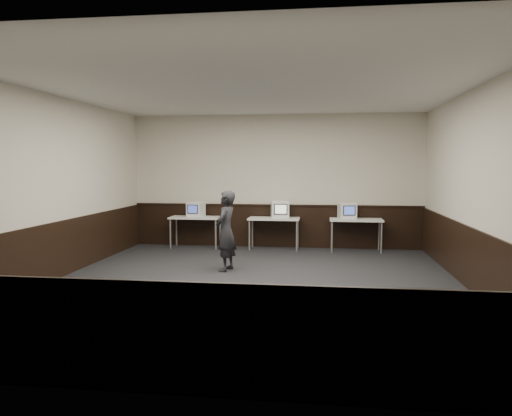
{
  "coord_description": "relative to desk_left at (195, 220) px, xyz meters",
  "views": [
    {
      "loc": [
        1.13,
        -8.01,
        1.98
      ],
      "look_at": [
        -0.16,
        1.6,
        1.15
      ],
      "focal_mm": 35.0,
      "sensor_mm": 36.0,
      "label": 1
    }
  ],
  "objects": [
    {
      "name": "emac_left",
      "position": [
        0.01,
        0.0,
        0.25
      ],
      "size": [
        0.41,
        0.43,
        0.36
      ],
      "rotation": [
        0.0,
        0.0,
        -0.17
      ],
      "color": "white",
      "rests_on": "desk_left"
    },
    {
      "name": "front_wall",
      "position": [
        1.9,
        -7.6,
        0.92
      ],
      "size": [
        7.0,
        0.0,
        7.0
      ],
      "primitive_type": "plane",
      "rotation": [
        -1.57,
        0.0,
        0.0
      ],
      "color": "beige",
      "rests_on": "ground"
    },
    {
      "name": "desk_left",
      "position": [
        0.0,
        0.0,
        0.0
      ],
      "size": [
        1.2,
        0.6,
        0.75
      ],
      "color": "silver",
      "rests_on": "ground"
    },
    {
      "name": "floor",
      "position": [
        1.9,
        -3.6,
        -0.68
      ],
      "size": [
        8.0,
        8.0,
        0.0
      ],
      "primitive_type": "plane",
      "color": "black",
      "rests_on": "ground"
    },
    {
      "name": "person",
      "position": [
        1.24,
        -2.5,
        0.08
      ],
      "size": [
        0.47,
        0.61,
        1.51
      ],
      "primitive_type": "imported",
      "rotation": [
        0.0,
        0.0,
        -1.77
      ],
      "color": "black",
      "rests_on": "ground"
    },
    {
      "name": "right_wall",
      "position": [
        5.4,
        -3.6,
        0.92
      ],
      "size": [
        0.0,
        8.0,
        8.0
      ],
      "primitive_type": "plane",
      "rotation": [
        1.57,
        0.0,
        -1.57
      ],
      "color": "beige",
      "rests_on": "ground"
    },
    {
      "name": "desk_center",
      "position": [
        1.9,
        0.0,
        0.0
      ],
      "size": [
        1.2,
        0.6,
        0.75
      ],
      "color": "silver",
      "rests_on": "ground"
    },
    {
      "name": "desk_right",
      "position": [
        3.8,
        0.0,
        0.0
      ],
      "size": [
        1.2,
        0.6,
        0.75
      ],
      "color": "silver",
      "rests_on": "ground"
    },
    {
      "name": "wainscot_left",
      "position": [
        -1.58,
        -3.6,
        -0.18
      ],
      "size": [
        0.04,
        7.98,
        1.0
      ],
      "primitive_type": "cube",
      "color": "black",
      "rests_on": "left_wall"
    },
    {
      "name": "emac_center",
      "position": [
        2.04,
        0.0,
        0.27
      ],
      "size": [
        0.47,
        0.49,
        0.4
      ],
      "rotation": [
        0.0,
        0.0,
        0.18
      ],
      "color": "white",
      "rests_on": "desk_center"
    },
    {
      "name": "back_wall",
      "position": [
        1.9,
        0.4,
        0.92
      ],
      "size": [
        7.0,
        0.0,
        7.0
      ],
      "primitive_type": "plane",
      "rotation": [
        1.57,
        0.0,
        0.0
      ],
      "color": "beige",
      "rests_on": "ground"
    },
    {
      "name": "ceiling",
      "position": [
        1.9,
        -3.6,
        2.52
      ],
      "size": [
        8.0,
        8.0,
        0.0
      ],
      "primitive_type": "plane",
      "rotation": [
        3.14,
        0.0,
        0.0
      ],
      "color": "white",
      "rests_on": "back_wall"
    },
    {
      "name": "wainscot_rail",
      "position": [
        1.9,
        0.36,
        0.34
      ],
      "size": [
        6.98,
        0.06,
        0.04
      ],
      "primitive_type": "cube",
      "color": "black",
      "rests_on": "wainscot_back"
    },
    {
      "name": "wainscot_right",
      "position": [
        5.38,
        -3.6,
        -0.18
      ],
      "size": [
        0.04,
        7.98,
        1.0
      ],
      "primitive_type": "cube",
      "color": "black",
      "rests_on": "right_wall"
    },
    {
      "name": "wainscot_front",
      "position": [
        1.9,
        -7.58,
        -0.18
      ],
      "size": [
        6.98,
        0.04,
        1.0
      ],
      "primitive_type": "cube",
      "color": "black",
      "rests_on": "front_wall"
    },
    {
      "name": "wainscot_back",
      "position": [
        1.9,
        0.38,
        -0.18
      ],
      "size": [
        6.98,
        0.04,
        1.0
      ],
      "primitive_type": "cube",
      "color": "black",
      "rests_on": "back_wall"
    },
    {
      "name": "left_wall",
      "position": [
        -1.6,
        -3.6,
        0.92
      ],
      "size": [
        0.0,
        8.0,
        8.0
      ],
      "primitive_type": "plane",
      "rotation": [
        1.57,
        0.0,
        1.57
      ],
      "color": "beige",
      "rests_on": "ground"
    },
    {
      "name": "emac_right",
      "position": [
        3.6,
        0.04,
        0.26
      ],
      "size": [
        0.45,
        0.46,
        0.38
      ],
      "rotation": [
        0.0,
        0.0,
        0.2
      ],
      "color": "white",
      "rests_on": "desk_right"
    }
  ]
}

